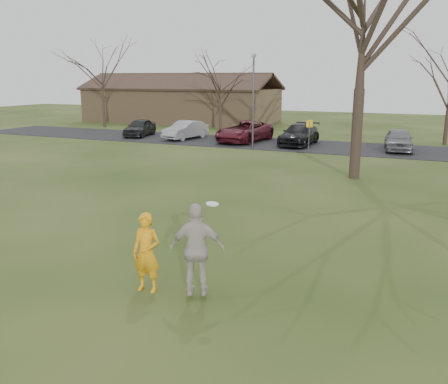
{
  "coord_description": "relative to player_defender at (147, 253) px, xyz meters",
  "views": [
    {
      "loc": [
        5.53,
        -8.58,
        4.75
      ],
      "look_at": [
        0.0,
        4.0,
        1.5
      ],
      "focal_mm": 39.16,
      "sensor_mm": 36.0,
      "label": 1
    }
  ],
  "objects": [
    {
      "name": "player_defender",
      "position": [
        0.0,
        0.0,
        0.0
      ],
      "size": [
        0.69,
        0.48,
        1.82
      ],
      "primitive_type": "imported",
      "rotation": [
        0.0,
        0.0,
        0.07
      ],
      "color": "orange",
      "rests_on": "ground"
    },
    {
      "name": "big_tree",
      "position": [
        2.21,
        14.83,
        6.09
      ],
      "size": [
        9.0,
        9.0,
        14.0
      ],
      "primitive_type": null,
      "color": "#352821",
      "rests_on": "ground"
    },
    {
      "name": "car_4",
      "position": [
        3.41,
        24.86,
        -0.16
      ],
      "size": [
        2.22,
        4.39,
        1.43
      ],
      "primitive_type": "imported",
      "rotation": [
        0.0,
        0.0,
        0.13
      ],
      "color": "slate",
      "rests_on": "parking_strip"
    },
    {
      "name": "catching_play",
      "position": [
        1.24,
        0.07,
        0.23
      ],
      "size": [
        1.3,
        0.91,
        2.06
      ],
      "color": "beige",
      "rests_on": "ground"
    },
    {
      "name": "car_1",
      "position": [
        -12.19,
        24.65,
        -0.18
      ],
      "size": [
        2.2,
        4.42,
        1.39
      ],
      "primitive_type": "imported",
      "rotation": [
        0.0,
        0.0,
        -0.18
      ],
      "color": "#96969B",
      "rests_on": "parking_strip"
    },
    {
      "name": "car_0",
      "position": [
        -16.47,
        24.81,
        -0.17
      ],
      "size": [
        2.46,
        4.35,
        1.4
      ],
      "primitive_type": "imported",
      "rotation": [
        0.0,
        0.0,
        0.21
      ],
      "color": "#232326",
      "rests_on": "parking_strip"
    },
    {
      "name": "sign_yellow",
      "position": [
        -1.79,
        21.83,
        0.54
      ],
      "size": [
        0.35,
        0.35,
        2.08
      ],
      "color": "#47474C",
      "rests_on": "ground"
    },
    {
      "name": "car_3",
      "position": [
        -3.25,
        24.91,
        -0.14
      ],
      "size": [
        2.05,
        5.02,
        1.46
      ],
      "primitive_type": "imported",
      "rotation": [
        0.0,
        0.0,
        -0.0
      ],
      "color": "black",
      "rests_on": "parking_strip"
    },
    {
      "name": "car_2",
      "position": [
        -7.44,
        25.0,
        -0.1
      ],
      "size": [
        3.19,
        5.8,
        1.54
      ],
      "primitive_type": "imported",
      "rotation": [
        0.0,
        0.0,
        -0.12
      ],
      "color": "#53131E",
      "rests_on": "parking_strip"
    },
    {
      "name": "lamp_post",
      "position": [
        -5.79,
        22.33,
        3.06
      ],
      "size": [
        0.34,
        0.34,
        6.27
      ],
      "color": "#47474C",
      "rests_on": "ground"
    },
    {
      "name": "parking_strip",
      "position": [
        0.21,
        24.83,
        -0.89
      ],
      "size": [
        62.0,
        6.5,
        0.04
      ],
      "primitive_type": "cube",
      "color": "black",
      "rests_on": "ground"
    },
    {
      "name": "small_tree_row",
      "position": [
        4.6,
        29.89,
        2.98
      ],
      "size": [
        55.0,
        5.9,
        8.5
      ],
      "color": "#352821",
      "rests_on": "ground"
    },
    {
      "name": "building",
      "position": [
        -19.79,
        37.83,
        1.02
      ],
      "size": [
        20.6,
        8.5,
        5.14
      ],
      "color": "#8C6D4C",
      "rests_on": "ground"
    },
    {
      "name": "ground",
      "position": [
        0.21,
        -0.17,
        -0.91
      ],
      "size": [
        120.0,
        120.0,
        0.0
      ],
      "primitive_type": "plane",
      "color": "#1E380F",
      "rests_on": "ground"
    }
  ]
}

